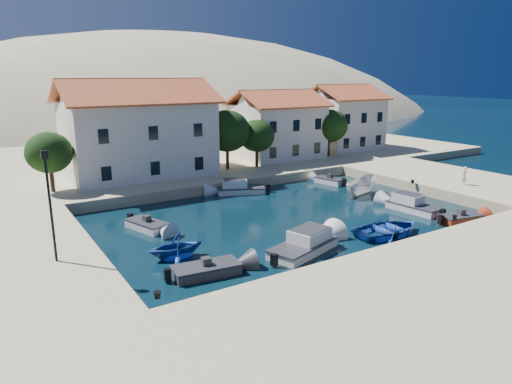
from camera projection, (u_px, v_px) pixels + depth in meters
ground at (384, 260)px, 28.18m from camera, size 400.00×400.00×0.00m
quay_south at (475, 289)px, 23.14m from camera, size 52.00×12.00×1.00m
quay_east at (450, 181)px, 46.85m from camera, size 11.00×20.00×1.00m
quay_west at (24, 263)px, 26.42m from camera, size 8.00×20.00×1.00m
quay_north at (175, 158)px, 60.22m from camera, size 80.00×36.00×1.00m
hills at (129, 186)px, 145.93m from camera, size 254.00×176.00×99.00m
building_left at (138, 127)px, 46.54m from camera, size 14.70×9.45×9.70m
building_mid at (277, 123)px, 56.84m from camera, size 10.50×8.40×8.30m
building_right at (343, 116)px, 63.80m from camera, size 9.45×8.40×8.80m
trees at (239, 133)px, 50.17m from camera, size 37.30×5.30×6.45m
lamppost at (49, 196)px, 24.51m from camera, size 0.35×0.25×6.22m
bollards at (371, 218)px, 32.51m from camera, size 29.36×9.56×0.30m
motorboat_grey_sw at (206, 270)px, 25.94m from camera, size 4.01×2.13×1.25m
cabin_cruiser_south at (303, 245)px, 29.20m from camera, size 5.56×3.63×1.60m
rowboat_south at (388, 235)px, 32.60m from camera, size 5.57×4.07×1.13m
motorboat_red_se at (460, 219)px, 35.23m from camera, size 3.53×2.06×1.25m
cabin_cruiser_east at (414, 206)px, 38.05m from camera, size 2.23×4.61×1.60m
boat_east at (361, 195)px, 43.37m from camera, size 5.16×3.33×1.87m
motorboat_white_ne at (330, 181)px, 47.88m from camera, size 2.15×3.33×1.25m
rowboat_west at (176, 258)px, 28.48m from camera, size 3.65×3.22×1.81m
motorboat_white_west at (147, 225)px, 33.67m from camera, size 2.57×3.87×1.25m
cabin_cruiser_north at (241, 188)px, 43.92m from camera, size 4.95×3.61×1.60m
pedestrian at (464, 176)px, 42.94m from camera, size 0.66×0.45×1.75m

